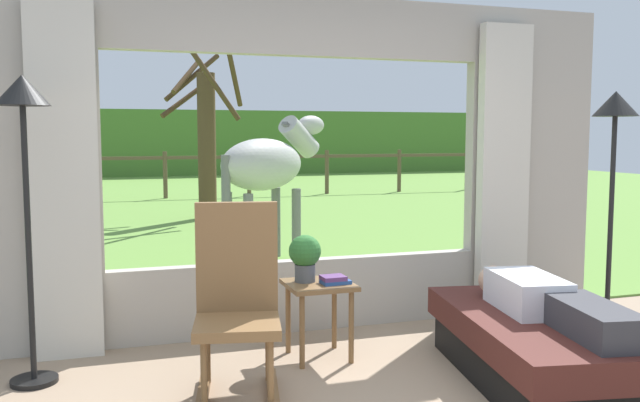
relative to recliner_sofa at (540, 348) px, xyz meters
name	(u,v)px	position (x,y,z in m)	size (l,w,h in m)	color
back_wall_with_window	(301,169)	(-1.05, 1.55, 1.03)	(5.20, 0.12, 2.55)	#ADA599
curtain_panel_left	(65,182)	(-2.74, 1.41, 0.98)	(0.44, 0.10, 2.40)	beige
curtain_panel_right	(503,173)	(0.64, 1.41, 0.98)	(0.44, 0.10, 2.40)	beige
outdoor_pasture_lawn	(167,200)	(-1.05, 12.45, -0.21)	(36.00, 21.68, 0.02)	olive
distant_hill_ridge	(140,143)	(-1.05, 22.29, 0.98)	(36.00, 2.00, 2.40)	#49742E
recliner_sofa	(540,348)	(0.00, 0.00, 0.00)	(1.19, 1.83, 0.42)	black
reclining_person	(547,301)	(0.00, -0.05, 0.30)	(0.44, 1.43, 0.22)	silver
rocking_chair	(237,302)	(-1.78, 0.41, 0.33)	(0.59, 0.76, 1.12)	brown
side_table	(319,296)	(-1.14, 0.87, 0.21)	(0.44, 0.44, 0.52)	brown
potted_plant	(305,255)	(-1.22, 0.93, 0.48)	(0.22, 0.22, 0.32)	#4C5156
book_stack	(334,280)	(-1.05, 0.81, 0.33)	(0.20, 0.14, 0.05)	#23478C
floor_lamp_left	(24,136)	(-2.94, 0.96, 1.29)	(0.32, 0.32, 1.86)	black
floor_lamp_right	(614,140)	(1.01, 0.59, 1.25)	(0.32, 0.32, 1.82)	black
horse	(267,166)	(-0.66, 4.27, 0.94)	(1.67, 1.34, 1.73)	#B2B2AD
pasture_tree	(206,135)	(-0.70, 8.67, 1.28)	(1.50, 1.44, 3.16)	#4C3823
pasture_fence_line	(165,167)	(-1.05, 12.76, 0.53)	(16.10, 0.10, 1.10)	brown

